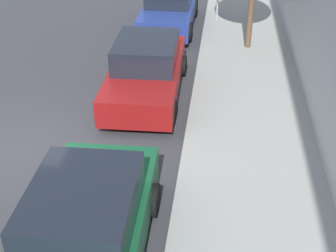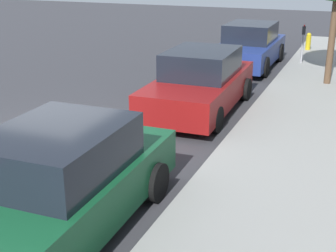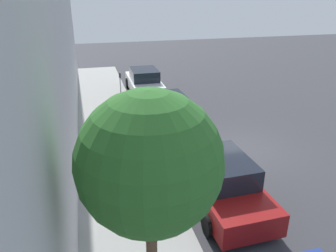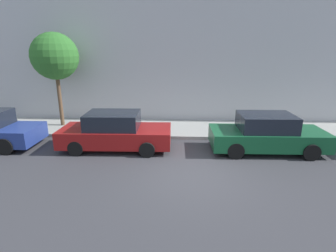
# 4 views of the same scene
# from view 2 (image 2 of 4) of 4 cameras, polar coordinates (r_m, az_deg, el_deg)

# --- Properties ---
(ground_plane) EXTENTS (60.00, 60.00, 0.00)m
(ground_plane) POSITION_cam_2_polar(r_m,az_deg,el_deg) (10.41, -13.59, -1.41)
(ground_plane) COLOR #38383D
(sidewalk) EXTENTS (2.97, 32.00, 0.15)m
(sidewalk) POSITION_cam_2_polar(r_m,az_deg,el_deg) (8.61, 14.61, -5.50)
(sidewalk) COLOR #9E9E99
(sidewalk) RESTS_ON ground_plane
(parked_sedan_second) EXTENTS (1.92, 4.54, 1.54)m
(parked_sedan_second) POSITION_cam_2_polar(r_m,az_deg,el_deg) (6.60, -13.32, -7.13)
(parked_sedan_second) COLOR #14512D
(parked_sedan_second) RESTS_ON ground_plane
(parked_sedan_third) EXTENTS (1.93, 4.55, 1.54)m
(parked_sedan_third) POSITION_cam_2_polar(r_m,az_deg,el_deg) (11.82, 3.94, 5.30)
(parked_sedan_third) COLOR maroon
(parked_sedan_third) RESTS_ON ground_plane
(parked_sedan_fourth) EXTENTS (1.92, 4.51, 1.54)m
(parked_sedan_fourth) POSITION_cam_2_polar(r_m,az_deg,el_deg) (17.12, 9.90, 9.51)
(parked_sedan_fourth) COLOR navy
(parked_sedan_fourth) RESTS_ON ground_plane
(parking_meter_far) EXTENTS (0.11, 0.15, 1.35)m
(parking_meter_far) POSITION_cam_2_polar(r_m,az_deg,el_deg) (17.42, 16.14, 10.07)
(parking_meter_far) COLOR #ADADB2
(parking_meter_far) RESTS_ON sidewalk
(fire_hydrant) EXTENTS (0.20, 0.20, 0.69)m
(fire_hydrant) POSITION_cam_2_polar(r_m,az_deg,el_deg) (20.28, 16.74, 9.86)
(fire_hydrant) COLOR gold
(fire_hydrant) RESTS_ON sidewalk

